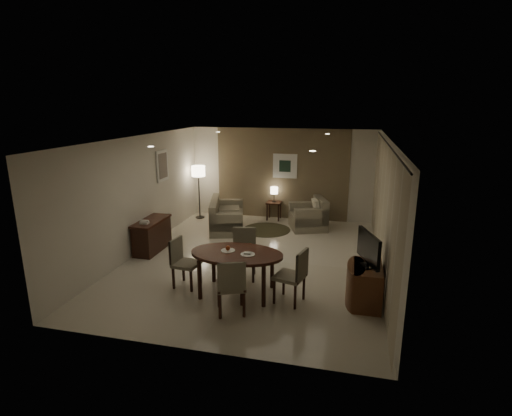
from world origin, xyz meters
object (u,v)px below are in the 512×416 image
(chair_left, at_px, (187,263))
(armchair, at_px, (308,214))
(side_table, at_px, (274,211))
(sofa, at_px, (227,214))
(tv_cabinet, at_px, (367,285))
(dining_table, at_px, (237,273))
(chair_near, at_px, (231,285))
(console_desk, at_px, (152,235))
(chair_far, at_px, (244,255))
(chair_right, at_px, (290,276))
(floor_lamp, at_px, (199,192))

(chair_left, xyz_separation_m, armchair, (1.84, 4.16, -0.04))
(side_table, bearing_deg, armchair, -31.62)
(sofa, height_order, side_table, sofa)
(tv_cabinet, relative_size, dining_table, 0.53)
(tv_cabinet, height_order, chair_near, chair_near)
(console_desk, xyz_separation_m, tv_cabinet, (4.89, -1.50, -0.03))
(tv_cabinet, relative_size, chair_near, 0.92)
(chair_far, bearing_deg, chair_right, -47.00)
(tv_cabinet, distance_m, chair_far, 2.42)
(chair_left, distance_m, armchair, 4.55)
(sofa, height_order, armchair, armchair)
(tv_cabinet, bearing_deg, chair_near, -159.26)
(chair_right, xyz_separation_m, side_table, (-1.25, 4.99, -0.22))
(chair_right, bearing_deg, chair_left, -79.38)
(tv_cabinet, bearing_deg, sofa, 135.93)
(dining_table, height_order, chair_left, chair_left)
(floor_lamp, bearing_deg, dining_table, -61.14)
(floor_lamp, bearing_deg, chair_near, -63.56)
(chair_near, relative_size, chair_left, 1.04)
(console_desk, xyz_separation_m, floor_lamp, (0.07, 2.88, 0.43))
(chair_near, distance_m, chair_left, 1.33)
(chair_near, height_order, chair_far, chair_far)
(tv_cabinet, distance_m, armchair, 4.32)
(console_desk, distance_m, dining_table, 3.06)
(tv_cabinet, xyz_separation_m, chair_left, (-3.32, -0.10, 0.12))
(chair_right, relative_size, side_table, 1.82)
(floor_lamp, bearing_deg, side_table, 8.96)
(chair_far, height_order, armchair, chair_far)
(chair_near, distance_m, sofa, 4.64)
(chair_near, height_order, sofa, chair_near)
(console_desk, distance_m, chair_left, 2.24)
(tv_cabinet, bearing_deg, chair_left, -178.27)
(side_table, relative_size, floor_lamp, 0.34)
(chair_far, xyz_separation_m, chair_left, (-0.96, -0.61, -0.03))
(tv_cabinet, distance_m, sofa, 5.12)
(chair_near, distance_m, chair_right, 1.07)
(dining_table, xyz_separation_m, floor_lamp, (-2.50, 4.54, 0.40))
(armchair, bearing_deg, sofa, -97.03)
(tv_cabinet, height_order, dining_table, dining_table)
(chair_near, relative_size, floor_lamp, 0.61)
(chair_right, bearing_deg, sofa, -133.42)
(console_desk, height_order, chair_right, chair_right)
(console_desk, height_order, tv_cabinet, console_desk)
(chair_left, bearing_deg, console_desk, 50.43)
(tv_cabinet, bearing_deg, chair_right, -169.31)
(tv_cabinet, bearing_deg, console_desk, 162.95)
(chair_far, height_order, side_table, chair_far)
(chair_right, bearing_deg, armchair, -163.05)
(tv_cabinet, height_order, side_table, tv_cabinet)
(console_desk, bearing_deg, side_table, 54.45)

